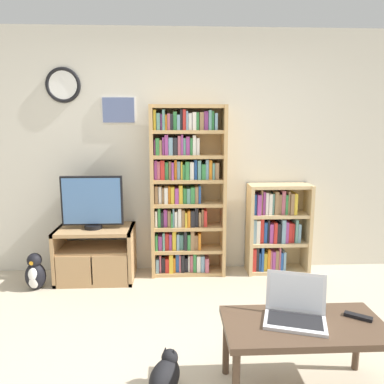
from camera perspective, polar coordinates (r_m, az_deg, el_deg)
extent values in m
cube|color=beige|center=(4.09, -2.00, 5.89)|extent=(6.69, 0.06, 2.60)
torus|color=black|center=(4.22, -19.06, 15.16)|extent=(0.36, 0.04, 0.36)
cylinder|color=white|center=(4.22, -19.06, 15.16)|extent=(0.30, 0.02, 0.30)
cube|color=silver|center=(4.09, -11.12, 12.15)|extent=(0.36, 0.01, 0.28)
cube|color=slate|center=(4.08, -11.14, 12.15)|extent=(0.33, 0.02, 0.26)
cube|color=tan|center=(4.19, -19.50, -8.89)|extent=(0.04, 0.49, 0.56)
cube|color=tan|center=(4.04, -9.10, -9.13)|extent=(0.04, 0.49, 0.56)
cube|color=tan|center=(4.02, -14.56, -5.54)|extent=(0.79, 0.49, 0.04)
cube|color=tan|center=(4.19, -14.23, -12.41)|extent=(0.79, 0.49, 0.04)
cube|color=tan|center=(4.08, -14.43, -8.31)|extent=(0.72, 0.45, 0.04)
cube|color=tan|center=(3.96, -17.61, -11.36)|extent=(0.34, 0.02, 0.30)
cube|color=tan|center=(3.89, -12.39, -11.54)|extent=(0.34, 0.02, 0.30)
cylinder|color=black|center=(3.99, -14.78, -5.10)|extent=(0.18, 0.18, 0.04)
cube|color=black|center=(3.93, -14.97, -1.27)|extent=(0.62, 0.05, 0.50)
cube|color=#4770A8|center=(3.91, -15.05, -1.35)|extent=(0.58, 0.01, 0.47)
cube|color=tan|center=(3.96, -6.01, -0.08)|extent=(0.04, 0.28, 1.81)
cube|color=tan|center=(3.99, 4.82, 0.01)|extent=(0.04, 0.28, 1.81)
cube|color=tan|center=(4.09, -0.64, 0.30)|extent=(0.79, 0.02, 1.81)
cube|color=tan|center=(4.21, -0.55, -11.98)|extent=(0.71, 0.24, 0.04)
cube|color=tan|center=(4.12, -0.56, -8.72)|extent=(0.71, 0.24, 0.04)
cube|color=tan|center=(4.05, -0.57, -5.33)|extent=(0.71, 0.24, 0.04)
cube|color=tan|center=(3.99, -0.57, -1.82)|extent=(0.71, 0.24, 0.04)
cube|color=tan|center=(3.94, -0.58, 1.78)|extent=(0.71, 0.24, 0.04)
cube|color=tan|center=(3.91, -0.59, 5.45)|extent=(0.71, 0.24, 0.04)
cube|color=tan|center=(3.90, -0.59, 9.16)|extent=(0.71, 0.24, 0.04)
cube|color=tan|center=(3.90, -0.60, 12.88)|extent=(0.71, 0.24, 0.04)
cube|color=#759EB7|center=(4.19, -5.24, -10.77)|extent=(0.03, 0.21, 0.15)
cube|color=#B75B70|center=(4.18, -4.81, -10.51)|extent=(0.02, 0.19, 0.19)
cube|color=#232328|center=(4.19, -4.36, -10.67)|extent=(0.04, 0.18, 0.16)
cube|color=red|center=(4.18, -3.78, -10.75)|extent=(0.04, 0.20, 0.15)
cube|color=gold|center=(4.17, -3.18, -10.44)|extent=(0.04, 0.22, 0.21)
cube|color=orange|center=(4.18, -2.69, -10.68)|extent=(0.02, 0.19, 0.16)
cube|color=#2856A8|center=(4.18, -2.25, -10.40)|extent=(0.04, 0.17, 0.20)
cube|color=#B75B70|center=(4.18, -1.82, -10.48)|extent=(0.02, 0.19, 0.19)
cube|color=#232328|center=(4.18, -1.41, -10.48)|extent=(0.03, 0.20, 0.19)
cube|color=#232328|center=(4.19, -0.89, -10.69)|extent=(0.03, 0.18, 0.16)
cube|color=white|center=(4.19, -0.51, -10.54)|extent=(0.02, 0.17, 0.18)
cube|color=#B75B70|center=(4.19, -0.10, -10.50)|extent=(0.03, 0.18, 0.18)
cube|color=#388947|center=(4.18, 0.36, -10.39)|extent=(0.03, 0.19, 0.20)
cube|color=white|center=(4.19, 0.94, -10.53)|extent=(0.04, 0.20, 0.18)
cube|color=#759EB7|center=(4.19, 1.56, -10.52)|extent=(0.04, 0.20, 0.18)
cube|color=#B75B70|center=(4.19, 2.18, -10.68)|extent=(0.04, 0.22, 0.16)
cube|color=#388947|center=(4.10, -5.36, -7.38)|extent=(0.02, 0.22, 0.17)
cube|color=#9E4293|center=(4.10, -4.83, -7.44)|extent=(0.04, 0.19, 0.15)
cube|color=#5B9389|center=(4.09, -4.30, -7.22)|extent=(0.02, 0.22, 0.19)
cube|color=red|center=(4.10, -3.83, -7.27)|extent=(0.04, 0.19, 0.18)
cube|color=#9E4293|center=(4.10, -3.29, -7.32)|extent=(0.03, 0.18, 0.17)
cube|color=gold|center=(4.09, -2.72, -7.11)|extent=(0.04, 0.19, 0.20)
cube|color=#759EB7|center=(4.10, -2.15, -7.31)|extent=(0.03, 0.20, 0.17)
cube|color=#5B9389|center=(4.10, -1.63, -7.35)|extent=(0.04, 0.18, 0.16)
cube|color=#232328|center=(4.09, -1.04, -7.10)|extent=(0.03, 0.22, 0.20)
cube|color=#388947|center=(4.10, -0.51, -7.32)|extent=(0.03, 0.21, 0.17)
cube|color=#93704C|center=(4.09, 0.01, -7.08)|extent=(0.04, 0.21, 0.21)
cube|color=#93704C|center=(4.11, 0.57, -7.37)|extent=(0.04, 0.19, 0.16)
cube|color=orange|center=(4.10, 1.08, -7.24)|extent=(0.03, 0.20, 0.18)
cube|color=white|center=(4.03, -5.42, -3.88)|extent=(0.02, 0.20, 0.18)
cube|color=#388947|center=(4.03, -4.97, -3.68)|extent=(0.03, 0.20, 0.20)
cube|color=#232328|center=(4.03, -4.54, -3.97)|extent=(0.03, 0.19, 0.16)
cube|color=#9E4293|center=(4.03, -4.04, -3.79)|extent=(0.04, 0.17, 0.18)
cube|color=#93704C|center=(4.03, -3.47, -3.87)|extent=(0.03, 0.19, 0.17)
cube|color=#388947|center=(4.02, -3.08, -4.04)|extent=(0.02, 0.22, 0.15)
cube|color=#759EB7|center=(4.02, -2.84, -3.69)|extent=(0.02, 0.20, 0.20)
cube|color=white|center=(4.03, -2.46, -3.91)|extent=(0.03, 0.20, 0.17)
cube|color=white|center=(4.02, -1.91, -3.70)|extent=(0.04, 0.20, 0.20)
cube|color=#93704C|center=(4.03, -1.39, -3.81)|extent=(0.03, 0.20, 0.18)
cube|color=gold|center=(4.03, -0.94, -3.99)|extent=(0.02, 0.22, 0.16)
cube|color=orange|center=(4.03, -0.52, -3.85)|extent=(0.03, 0.21, 0.18)
cube|color=#232328|center=(4.03, 0.05, -3.85)|extent=(0.04, 0.21, 0.17)
cube|color=#232328|center=(4.03, 0.62, -3.63)|extent=(0.03, 0.18, 0.20)
cube|color=#93704C|center=(4.04, 1.13, -3.94)|extent=(0.03, 0.20, 0.16)
cube|color=#93704C|center=(4.04, 1.54, -3.75)|extent=(0.02, 0.17, 0.18)
cube|color=red|center=(4.04, 1.97, -3.81)|extent=(0.03, 0.19, 0.17)
cube|color=#93704C|center=(3.98, -5.41, -0.28)|extent=(0.03, 0.19, 0.18)
cube|color=white|center=(3.98, -4.85, -0.30)|extent=(0.03, 0.17, 0.18)
cube|color=#93704C|center=(3.98, -4.40, -0.40)|extent=(0.02, 0.18, 0.16)
cube|color=white|center=(3.97, -3.94, -0.38)|extent=(0.04, 0.21, 0.17)
cube|color=orange|center=(3.98, -3.46, -0.29)|extent=(0.02, 0.18, 0.18)
cube|color=gold|center=(3.97, -2.97, -0.32)|extent=(0.04, 0.20, 0.18)
cube|color=#9E4293|center=(3.97, -2.34, -0.41)|extent=(0.04, 0.22, 0.16)
cube|color=gold|center=(3.97, -1.74, -0.21)|extent=(0.04, 0.20, 0.19)
cube|color=#388947|center=(3.98, -1.12, -0.41)|extent=(0.04, 0.18, 0.16)
cube|color=#5B9389|center=(3.98, -0.56, -0.42)|extent=(0.04, 0.20, 0.16)
cube|color=#388947|center=(3.98, 0.05, -0.33)|extent=(0.04, 0.21, 0.17)
cube|color=#93704C|center=(3.98, 0.65, -0.29)|extent=(0.03, 0.20, 0.18)
cube|color=#2856A8|center=(3.98, 1.10, -0.25)|extent=(0.02, 0.19, 0.18)
cube|color=#9E4293|center=(3.94, -5.50, 3.44)|extent=(0.03, 0.18, 0.20)
cube|color=#B75B70|center=(3.94, -5.06, 3.39)|extent=(0.03, 0.19, 0.19)
cube|color=red|center=(3.93, -4.48, 3.45)|extent=(0.04, 0.20, 0.20)
cube|color=#388947|center=(3.94, -3.88, 3.34)|extent=(0.04, 0.17, 0.18)
cube|color=#93704C|center=(3.94, -3.37, 3.41)|extent=(0.02, 0.18, 0.19)
cube|color=#9E4293|center=(3.93, -2.96, 3.33)|extent=(0.02, 0.22, 0.18)
cube|color=orange|center=(3.94, -2.52, 3.51)|extent=(0.03, 0.17, 0.20)
cube|color=#759EB7|center=(3.94, -2.05, 3.41)|extent=(0.03, 0.17, 0.19)
cube|color=gold|center=(3.94, -1.62, 3.40)|extent=(0.02, 0.19, 0.19)
cube|color=#388947|center=(3.94, -1.28, 3.18)|extent=(0.03, 0.19, 0.16)
cube|color=#388947|center=(3.93, -0.75, 3.39)|extent=(0.04, 0.22, 0.19)
cube|color=white|center=(3.94, -0.08, 3.37)|extent=(0.04, 0.20, 0.18)
cube|color=#2856A8|center=(3.94, 0.50, 3.54)|extent=(0.03, 0.18, 0.20)
cube|color=#5B9389|center=(3.94, 1.05, 3.50)|extent=(0.03, 0.22, 0.20)
cube|color=#388947|center=(3.95, 1.68, 3.21)|extent=(0.04, 0.20, 0.16)
cube|color=#759EB7|center=(3.95, 2.22, 3.56)|extent=(0.03, 0.19, 0.20)
cube|color=orange|center=(3.95, 2.74, 3.51)|extent=(0.03, 0.19, 0.20)
cube|color=#5B9389|center=(3.95, 3.17, 3.30)|extent=(0.02, 0.21, 0.17)
cube|color=#93704C|center=(3.96, 3.69, 3.32)|extent=(0.04, 0.20, 0.17)
cube|color=#9E4293|center=(3.92, -5.65, 6.82)|extent=(0.02, 0.17, 0.16)
cube|color=#388947|center=(3.91, -5.22, 6.94)|extent=(0.04, 0.21, 0.17)
cube|color=#93704C|center=(3.91, -4.76, 6.81)|extent=(0.02, 0.22, 0.15)
cube|color=#9E4293|center=(3.91, -4.39, 7.03)|extent=(0.02, 0.20, 0.18)
cube|color=#9E4293|center=(3.91, -3.90, 7.20)|extent=(0.04, 0.20, 0.21)
cube|color=#759EB7|center=(3.91, -3.26, 7.01)|extent=(0.04, 0.21, 0.18)
cube|color=#232328|center=(3.91, -2.56, 7.01)|extent=(0.04, 0.21, 0.18)
cube|color=#B75B70|center=(3.91, -2.00, 7.14)|extent=(0.03, 0.20, 0.19)
cube|color=#9E4293|center=(3.91, -1.55, 7.24)|extent=(0.02, 0.20, 0.21)
cube|color=#5B9389|center=(3.92, -1.19, 7.00)|extent=(0.02, 0.18, 0.17)
cube|color=#9E4293|center=(3.92, -0.67, 7.09)|extent=(0.04, 0.18, 0.19)
cube|color=#388947|center=(3.92, -0.15, 7.00)|extent=(0.02, 0.18, 0.17)
cube|color=white|center=(3.92, 0.31, 7.19)|extent=(0.03, 0.19, 0.20)
cube|color=white|center=(3.92, 0.84, 7.00)|extent=(0.03, 0.18, 0.17)
cube|color=gold|center=(3.91, -5.65, 10.86)|extent=(0.03, 0.19, 0.20)
cube|color=#5B9389|center=(3.91, -5.11, 10.63)|extent=(0.03, 0.21, 0.17)
cube|color=#9E4293|center=(3.91, -4.67, 10.56)|extent=(0.02, 0.18, 0.16)
cube|color=#5B9389|center=(3.90, -4.33, 10.88)|extent=(0.03, 0.22, 0.20)
cube|color=orange|center=(3.90, -3.96, 10.53)|extent=(0.02, 0.20, 0.15)
cube|color=#B75B70|center=(3.90, -3.56, 10.62)|extent=(0.03, 0.20, 0.16)
cube|color=#232328|center=(3.90, -3.14, 10.58)|extent=(0.03, 0.20, 0.16)
cube|color=#388947|center=(3.91, -2.61, 10.76)|extent=(0.04, 0.18, 0.18)
cube|color=#759EB7|center=(3.90, -2.08, 10.54)|extent=(0.03, 0.21, 0.15)
cube|color=#232328|center=(3.91, -1.66, 10.94)|extent=(0.02, 0.18, 0.21)
cube|color=red|center=(3.90, -1.20, 10.94)|extent=(0.03, 0.20, 0.21)
cube|color=#759EB7|center=(3.90, -0.79, 10.81)|extent=(0.02, 0.21, 0.19)
cube|color=white|center=(3.91, -0.34, 10.66)|extent=(0.04, 0.19, 0.17)
cube|color=white|center=(3.91, 0.29, 10.74)|extent=(0.04, 0.20, 0.18)
cube|color=#388947|center=(3.92, 0.80, 10.72)|extent=(0.03, 0.18, 0.18)
cube|color=#93704C|center=(3.91, 1.41, 10.74)|extent=(0.04, 0.20, 0.18)
cube|color=#9E4293|center=(3.92, 2.08, 10.80)|extent=(0.04, 0.17, 0.19)
cube|color=#5B9389|center=(3.91, 2.64, 10.86)|extent=(0.03, 0.22, 0.20)
cube|color=#388947|center=(3.93, 3.09, 10.80)|extent=(0.02, 0.18, 0.19)
cube|color=#759EB7|center=(3.93, 3.57, 10.64)|extent=(0.03, 0.20, 0.17)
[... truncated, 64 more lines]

